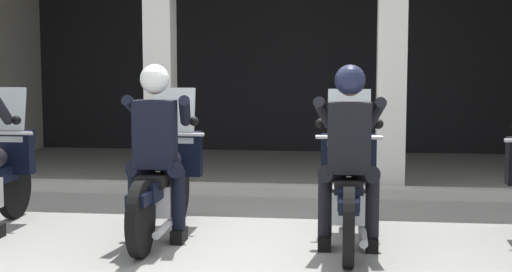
{
  "coord_description": "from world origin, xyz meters",
  "views": [
    {
      "loc": [
        0.81,
        -6.62,
        1.65
      ],
      "look_at": [
        0.0,
        0.14,
        0.92
      ],
      "focal_mm": 52.33,
      "sensor_mm": 36.0,
      "label": 1
    }
  ],
  "objects_px": {
    "motorcycle_center_left": "(165,181)",
    "police_officer_center_right": "(349,141)",
    "police_officer_center_left": "(156,137)",
    "motorcycle_center_right": "(349,186)"
  },
  "relations": [
    {
      "from": "police_officer_center_left",
      "to": "motorcycle_center_left",
      "type": "bearing_deg",
      "value": 80.5
    },
    {
      "from": "motorcycle_center_right",
      "to": "police_officer_center_left",
      "type": "bearing_deg",
      "value": -178.58
    },
    {
      "from": "motorcycle_center_left",
      "to": "police_officer_center_right",
      "type": "relative_size",
      "value": 1.29
    },
    {
      "from": "police_officer_center_left",
      "to": "motorcycle_center_right",
      "type": "xyz_separation_m",
      "value": [
        1.7,
        0.2,
        -0.44
      ]
    },
    {
      "from": "police_officer_center_left",
      "to": "police_officer_center_right",
      "type": "height_order",
      "value": "same"
    },
    {
      "from": "motorcycle_center_left",
      "to": "police_officer_center_left",
      "type": "bearing_deg",
      "value": -99.5
    },
    {
      "from": "police_officer_center_right",
      "to": "police_officer_center_left",
      "type": "bearing_deg",
      "value": 171.9
    },
    {
      "from": "motorcycle_center_right",
      "to": "police_officer_center_right",
      "type": "relative_size",
      "value": 1.29
    },
    {
      "from": "motorcycle_center_left",
      "to": "police_officer_center_right",
      "type": "height_order",
      "value": "police_officer_center_right"
    },
    {
      "from": "motorcycle_center_left",
      "to": "motorcycle_center_right",
      "type": "relative_size",
      "value": 1.0
    }
  ]
}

